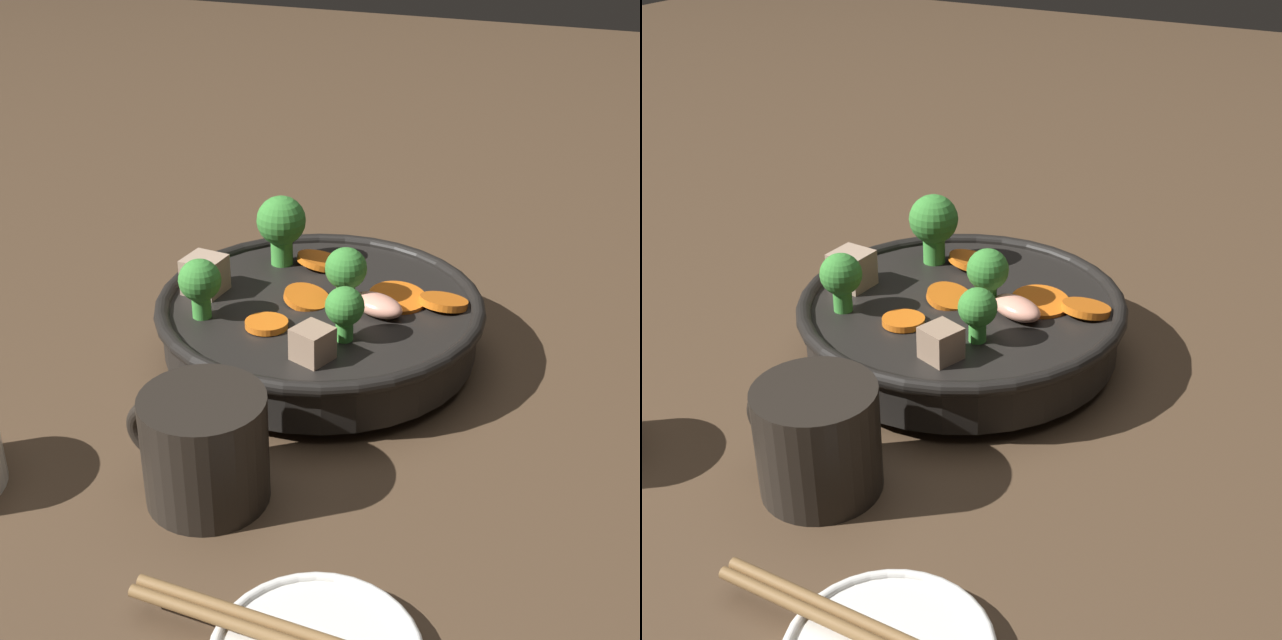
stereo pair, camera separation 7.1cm
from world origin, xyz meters
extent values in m
plane|color=#4C3826|center=(0.00, 0.00, 0.00)|extent=(3.00, 3.00, 0.00)
cylinder|color=black|center=(0.00, 0.00, 0.01)|extent=(0.14, 0.14, 0.01)
cylinder|color=black|center=(0.00, 0.00, 0.03)|extent=(0.25, 0.25, 0.04)
torus|color=black|center=(0.00, 0.00, 0.05)|extent=(0.26, 0.26, 0.01)
cylinder|color=brown|center=(0.00, 0.00, 0.04)|extent=(0.23, 0.23, 0.02)
cylinder|color=orange|center=(0.01, 0.00, 0.05)|extent=(0.04, 0.04, 0.01)
cylinder|color=orange|center=(-0.09, -0.03, 0.05)|extent=(0.05, 0.05, 0.01)
cylinder|color=orange|center=(0.03, -0.07, 0.05)|extent=(0.06, 0.06, 0.02)
cylinder|color=orange|center=(0.02, 0.05, 0.05)|extent=(0.04, 0.04, 0.01)
cylinder|color=orange|center=(-0.06, -0.03, 0.05)|extent=(0.06, 0.06, 0.01)
cylinder|color=green|center=(0.06, -0.06, 0.06)|extent=(0.02, 0.02, 0.03)
sphere|color=#388433|center=(0.06, -0.06, 0.09)|extent=(0.04, 0.04, 0.04)
cylinder|color=green|center=(0.08, 0.05, 0.06)|extent=(0.01, 0.01, 0.02)
sphere|color=#388433|center=(0.08, 0.05, 0.08)|extent=(0.03, 0.03, 0.03)
cylinder|color=green|center=(-0.02, -0.01, 0.06)|extent=(0.01, 0.01, 0.02)
sphere|color=#388433|center=(-0.02, -0.01, 0.08)|extent=(0.03, 0.03, 0.03)
cylinder|color=green|center=(-0.04, 0.05, 0.06)|extent=(0.01, 0.01, 0.02)
sphere|color=#388433|center=(-0.04, 0.05, 0.08)|extent=(0.03, 0.03, 0.03)
cube|color=#9E7F66|center=(-0.03, 0.08, 0.06)|extent=(0.03, 0.03, 0.02)
cube|color=tan|center=(0.09, 0.02, 0.06)|extent=(0.03, 0.03, 0.03)
ellipsoid|color=#EA9E84|center=(-0.05, 0.00, 0.06)|extent=(0.05, 0.04, 0.02)
cylinder|color=black|center=(0.00, 0.19, 0.04)|extent=(0.08, 0.08, 0.08)
torus|color=black|center=(0.04, 0.19, 0.04)|extent=(0.04, 0.01, 0.04)
cylinder|color=olive|center=(-0.12, 0.28, 0.02)|extent=(0.21, 0.01, 0.01)
camera|label=1|loc=(-0.24, 0.58, 0.38)|focal=50.00mm
camera|label=2|loc=(-0.30, 0.55, 0.38)|focal=50.00mm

